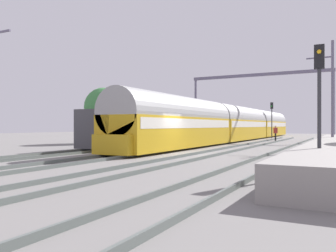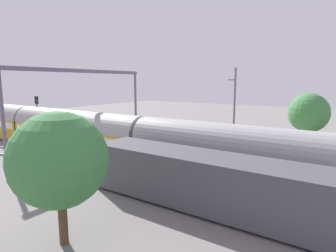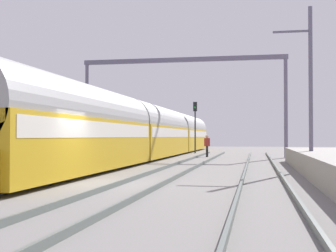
% 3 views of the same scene
% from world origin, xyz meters
% --- Properties ---
extents(ground, '(120.00, 120.00, 0.00)m').
position_xyz_m(ground, '(0.00, 0.00, 0.00)').
color(ground, slate).
extents(track_far_west, '(1.52, 60.00, 0.16)m').
position_xyz_m(track_far_west, '(-5.93, 0.00, 0.08)').
color(track_far_west, '#58605C').
rests_on(track_far_west, ground).
extents(track_west, '(1.51, 60.00, 0.16)m').
position_xyz_m(track_west, '(-1.98, 0.00, 0.08)').
color(track_west, '#58605C').
rests_on(track_west, ground).
extents(track_east, '(1.51, 60.00, 0.16)m').
position_xyz_m(track_east, '(1.98, 0.00, 0.08)').
color(track_east, '#58605C').
rests_on(track_east, ground).
extents(track_far_east, '(1.52, 60.00, 0.16)m').
position_xyz_m(track_far_east, '(5.93, 0.00, 0.08)').
color(track_far_east, '#58605C').
rests_on(track_far_east, ground).
extents(passenger_train, '(2.93, 49.20, 3.82)m').
position_xyz_m(passenger_train, '(-1.98, 20.10, 1.97)').
color(passenger_train, gold).
rests_on(passenger_train, ground).
extents(freight_car, '(2.80, 13.00, 2.70)m').
position_xyz_m(freight_car, '(-5.93, 4.88, 1.47)').
color(freight_car, '#47474C').
rests_on(freight_car, ground).
extents(person_crossing, '(0.45, 0.46, 1.73)m').
position_xyz_m(person_crossing, '(1.92, 21.34, 1.03)').
color(person_crossing, black).
rests_on(person_crossing, ground).
extents(railway_signal_near, '(0.36, 0.30, 4.77)m').
position_xyz_m(railway_signal_near, '(8.41, -5.56, 3.08)').
color(railway_signal_near, '#2D2D33').
rests_on(railway_signal_near, ground).
extents(railway_signal_far, '(0.36, 0.30, 4.95)m').
position_xyz_m(railway_signal_far, '(-0.06, 29.45, 3.17)').
color(railway_signal_far, '#2D2D33').
rests_on(railway_signal_far, ground).
extents(catenary_gantry, '(16.27, 0.28, 7.86)m').
position_xyz_m(catenary_gantry, '(0.00, 21.11, 5.89)').
color(catenary_gantry, slate).
rests_on(catenary_gantry, ground).
extents(catenary_pole_east_mid, '(1.90, 0.20, 8.00)m').
position_xyz_m(catenary_pole_east_mid, '(8.28, 8.44, 4.15)').
color(catenary_pole_east_mid, slate).
rests_on(catenary_pole_east_mid, ground).
extents(tree_west_background, '(3.88, 3.88, 5.52)m').
position_xyz_m(tree_west_background, '(-12.20, 7.88, 3.56)').
color(tree_west_background, '#4C3826').
rests_on(tree_west_background, ground).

